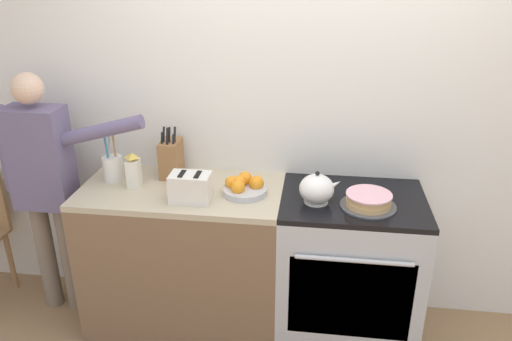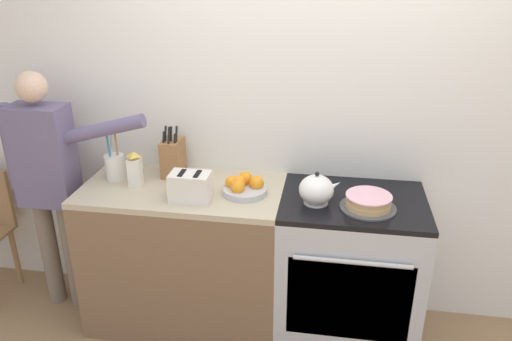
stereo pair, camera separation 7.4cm
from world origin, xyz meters
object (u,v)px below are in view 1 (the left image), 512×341
toaster (190,188)px  person_baker (45,178)px  milk_carton (134,171)px  utensil_crock (113,168)px  tea_kettle (317,189)px  stove_range (348,269)px  knife_block (171,158)px  layer_cake (369,201)px  fruit_bowl (244,186)px

toaster → person_baker: 0.96m
milk_carton → toaster: bearing=-19.6°
utensil_crock → tea_kettle: bearing=-6.4°
stove_range → knife_block: bearing=170.9°
knife_block → person_baker: size_ratio=0.20×
stove_range → utensil_crock: size_ratio=2.72×
stove_range → knife_block: knife_block is taller
tea_kettle → toaster: bearing=-174.0°
toaster → knife_block: bearing=122.0°
stove_range → layer_cake: layer_cake is taller
tea_kettle → person_baker: bearing=176.6°
utensil_crock → milk_carton: (0.16, -0.08, 0.02)m
milk_carton → person_baker: bearing=176.2°
layer_cake → person_baker: 1.90m
tea_kettle → toaster: (-0.68, -0.07, 0.00)m
stove_range → person_baker: person_baker is taller
tea_kettle → milk_carton: size_ratio=1.08×
stove_range → knife_block: (-1.08, 0.17, 0.58)m
toaster → fruit_bowl: bearing=26.4°
fruit_bowl → toaster: bearing=-153.6°
tea_kettle → utensil_crock: 1.21m
knife_block → milk_carton: bearing=-131.8°
layer_cake → knife_block: (-1.15, 0.27, 0.08)m
person_baker → tea_kettle: bearing=-0.4°
utensil_crock → milk_carton: 0.18m
stove_range → milk_carton: size_ratio=4.37×
tea_kettle → milk_carton: 1.05m
knife_block → toaster: 0.38m
milk_carton → stove_range: bearing=0.6°
layer_cake → milk_carton: size_ratio=1.41×
person_baker → toaster: bearing=-7.2°
layer_cake → utensil_crock: bearing=174.0°
tea_kettle → utensil_crock: utensil_crock is taller
tea_kettle → milk_carton: milk_carton is taller
toaster → person_baker: bearing=169.9°
toaster → person_baker: person_baker is taller
layer_cake → person_baker: person_baker is taller
knife_block → person_baker: 0.77m
tea_kettle → fruit_bowl: 0.42m
tea_kettle → person_baker: person_baker is taller
stove_range → milk_carton: 1.37m
tea_kettle → knife_block: 0.91m
knife_block → utensil_crock: size_ratio=0.94×
utensil_crock → person_baker: bearing=-174.9°
stove_range → knife_block: size_ratio=2.89×
layer_cake → fruit_bowl: fruit_bowl is taller
layer_cake → milk_carton: (-1.32, 0.08, 0.06)m
toaster → milk_carton: milk_carton is taller
knife_block → fruit_bowl: knife_block is taller
layer_cake → utensil_crock: 1.49m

